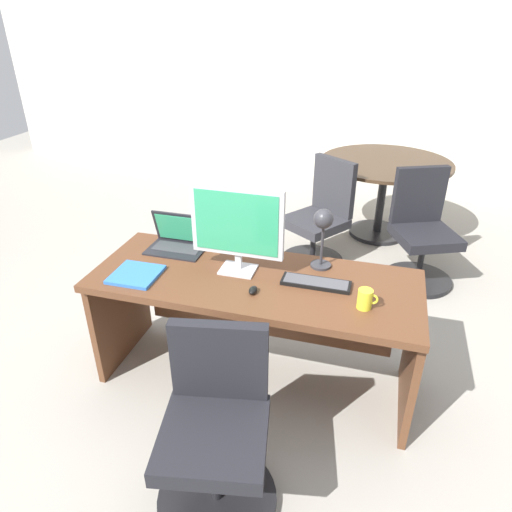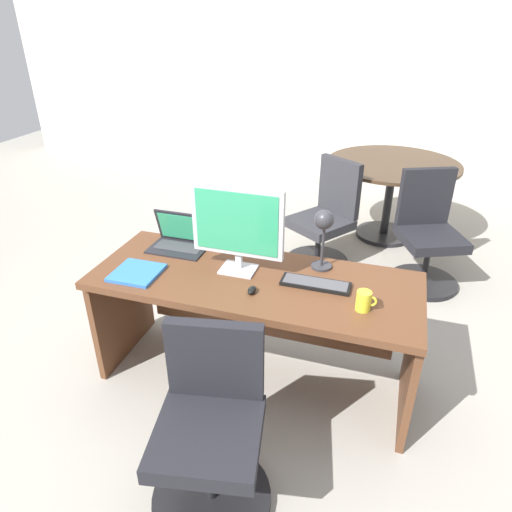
{
  "view_description": "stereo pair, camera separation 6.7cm",
  "coord_description": "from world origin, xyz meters",
  "px_view_note": "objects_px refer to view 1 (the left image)",
  "views": [
    {
      "loc": [
        0.62,
        -2.11,
        2.05
      ],
      "look_at": [
        0.0,
        0.04,
        0.85
      ],
      "focal_mm": 32.22,
      "sensor_mm": 36.0,
      "label": 1
    },
    {
      "loc": [
        0.68,
        -2.09,
        2.05
      ],
      "look_at": [
        0.0,
        0.04,
        0.85
      ],
      "focal_mm": 32.22,
      "sensor_mm": 36.0,
      "label": 2
    }
  ],
  "objects_px": {
    "desk": "(256,302)",
    "desk_lamp": "(323,226)",
    "keyboard": "(316,283)",
    "laptop": "(179,237)",
    "book": "(136,274)",
    "coffee_mug": "(365,299)",
    "office_chair": "(216,438)",
    "meeting_chair_far": "(421,238)",
    "mouse": "(253,290)",
    "monitor": "(237,225)",
    "meeting_table": "(384,180)",
    "meeting_chair_near": "(319,223)"
  },
  "relations": [
    {
      "from": "monitor",
      "to": "keyboard",
      "type": "xyz_separation_m",
      "value": [
        0.45,
        -0.03,
        -0.28
      ]
    },
    {
      "from": "desk",
      "to": "meeting_chair_far",
      "type": "relative_size",
      "value": 1.95
    },
    {
      "from": "coffee_mug",
      "to": "meeting_chair_far",
      "type": "bearing_deg",
      "value": 77.45
    },
    {
      "from": "mouse",
      "to": "meeting_chair_far",
      "type": "xyz_separation_m",
      "value": [
        0.95,
        1.7,
        -0.36
      ]
    },
    {
      "from": "desk_lamp",
      "to": "office_chair",
      "type": "bearing_deg",
      "value": -105.64
    },
    {
      "from": "meeting_chair_far",
      "to": "meeting_table",
      "type": "bearing_deg",
      "value": 113.79
    },
    {
      "from": "keyboard",
      "to": "mouse",
      "type": "relative_size",
      "value": 4.97
    },
    {
      "from": "keyboard",
      "to": "laptop",
      "type": "bearing_deg",
      "value": 166.96
    },
    {
      "from": "monitor",
      "to": "desk",
      "type": "bearing_deg",
      "value": -3.34
    },
    {
      "from": "desk",
      "to": "monitor",
      "type": "relative_size",
      "value": 3.51
    },
    {
      "from": "office_chair",
      "to": "meeting_chair_near",
      "type": "bearing_deg",
      "value": 88.28
    },
    {
      "from": "mouse",
      "to": "meeting_chair_near",
      "type": "xyz_separation_m",
      "value": [
        0.09,
        1.78,
        -0.37
      ]
    },
    {
      "from": "desk",
      "to": "office_chair",
      "type": "xyz_separation_m",
      "value": [
        0.05,
        -0.84,
        -0.17
      ]
    },
    {
      "from": "keyboard",
      "to": "office_chair",
      "type": "distance_m",
      "value": 0.95
    },
    {
      "from": "monitor",
      "to": "laptop",
      "type": "bearing_deg",
      "value": 158.01
    },
    {
      "from": "desk",
      "to": "office_chair",
      "type": "distance_m",
      "value": 0.86
    },
    {
      "from": "mouse",
      "to": "meeting_table",
      "type": "relative_size",
      "value": 0.06
    },
    {
      "from": "monitor",
      "to": "office_chair",
      "type": "height_order",
      "value": "monitor"
    },
    {
      "from": "desk",
      "to": "mouse",
      "type": "height_order",
      "value": "mouse"
    },
    {
      "from": "desk",
      "to": "meeting_chair_far",
      "type": "distance_m",
      "value": 1.81
    },
    {
      "from": "laptop",
      "to": "mouse",
      "type": "relative_size",
      "value": 4.65
    },
    {
      "from": "laptop",
      "to": "book",
      "type": "bearing_deg",
      "value": -101.92
    },
    {
      "from": "desk_lamp",
      "to": "mouse",
      "type": "bearing_deg",
      "value": -129.86
    },
    {
      "from": "desk",
      "to": "desk_lamp",
      "type": "xyz_separation_m",
      "value": [
        0.34,
        0.16,
        0.46
      ]
    },
    {
      "from": "monitor",
      "to": "meeting_chair_near",
      "type": "distance_m",
      "value": 1.73
    },
    {
      "from": "mouse",
      "to": "book",
      "type": "xyz_separation_m",
      "value": [
        -0.68,
        -0.01,
        -0.01
      ]
    },
    {
      "from": "desk",
      "to": "mouse",
      "type": "distance_m",
      "value": 0.29
    },
    {
      "from": "desk",
      "to": "desk_lamp",
      "type": "relative_size",
      "value": 4.97
    },
    {
      "from": "office_chair",
      "to": "mouse",
      "type": "bearing_deg",
      "value": 91.56
    },
    {
      "from": "desk",
      "to": "book",
      "type": "relative_size",
      "value": 7.08
    },
    {
      "from": "keyboard",
      "to": "office_chair",
      "type": "relative_size",
      "value": 0.43
    },
    {
      "from": "office_chair",
      "to": "meeting_chair_far",
      "type": "distance_m",
      "value": 2.53
    },
    {
      "from": "book",
      "to": "laptop",
      "type": "bearing_deg",
      "value": 78.08
    },
    {
      "from": "keyboard",
      "to": "mouse",
      "type": "distance_m",
      "value": 0.35
    },
    {
      "from": "monitor",
      "to": "keyboard",
      "type": "relative_size",
      "value": 1.39
    },
    {
      "from": "book",
      "to": "meeting_table",
      "type": "relative_size",
      "value": 0.21
    },
    {
      "from": "monitor",
      "to": "meeting_chair_far",
      "type": "relative_size",
      "value": 0.55
    },
    {
      "from": "desk_lamp",
      "to": "meeting_table",
      "type": "distance_m",
      "value": 2.21
    },
    {
      "from": "mouse",
      "to": "desk_lamp",
      "type": "relative_size",
      "value": 0.2
    },
    {
      "from": "book",
      "to": "office_chair",
      "type": "distance_m",
      "value": 1.01
    },
    {
      "from": "meeting_chair_near",
      "to": "meeting_chair_far",
      "type": "height_order",
      "value": "meeting_chair_far"
    },
    {
      "from": "desk_lamp",
      "to": "coffee_mug",
      "type": "relative_size",
      "value": 3.56
    },
    {
      "from": "book",
      "to": "coffee_mug",
      "type": "relative_size",
      "value": 2.5
    },
    {
      "from": "office_chair",
      "to": "meeting_table",
      "type": "relative_size",
      "value": 0.7
    },
    {
      "from": "mouse",
      "to": "keyboard",
      "type": "bearing_deg",
      "value": 29.68
    },
    {
      "from": "coffee_mug",
      "to": "book",
      "type": "bearing_deg",
      "value": -178.28
    },
    {
      "from": "office_chair",
      "to": "monitor",
      "type": "bearing_deg",
      "value": 101.1
    },
    {
      "from": "laptop",
      "to": "meeting_table",
      "type": "relative_size",
      "value": 0.28
    },
    {
      "from": "monitor",
      "to": "desk_lamp",
      "type": "height_order",
      "value": "monitor"
    },
    {
      "from": "desk",
      "to": "desk_lamp",
      "type": "distance_m",
      "value": 0.59
    }
  ]
}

